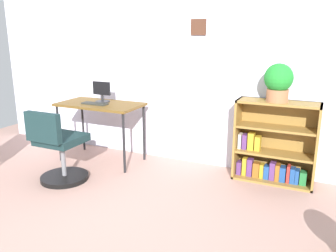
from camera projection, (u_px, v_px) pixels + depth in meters
ground_plane at (49, 240)px, 2.75m from camera, size 6.24×6.24×0.00m
wall_back at (165, 68)px, 4.33m from camera, size 5.20×0.12×2.31m
desk at (100, 108)px, 4.30m from camera, size 1.03×0.55×0.74m
monitor at (102, 92)px, 4.32m from camera, size 0.24×0.18×0.26m
keyboard at (95, 104)px, 4.21m from camera, size 0.33×0.11×0.02m
office_chair at (59, 151)px, 3.74m from camera, size 0.52×0.54×0.82m
bookshelf_low at (274, 146)px, 3.78m from camera, size 0.85×0.30×0.89m
potted_plant_on_shelf at (278, 81)px, 3.55m from camera, size 0.29×0.29×0.39m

